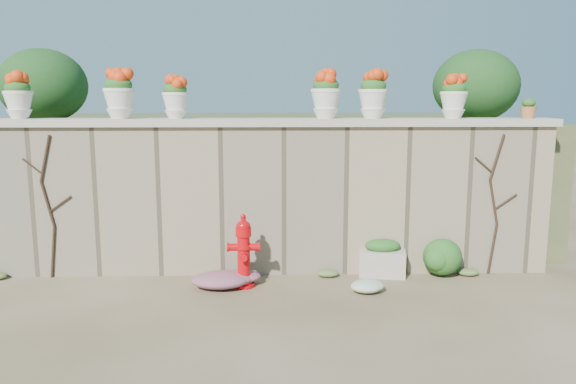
{
  "coord_description": "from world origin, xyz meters",
  "views": [
    {
      "loc": [
        0.28,
        -5.71,
        2.39
      ],
      "look_at": [
        0.46,
        1.4,
        1.18
      ],
      "focal_mm": 35.0,
      "sensor_mm": 36.0,
      "label": 1
    }
  ],
  "objects_px": {
    "planter_box": "(382,259)",
    "fire_hydrant": "(244,251)",
    "urn_pot_0": "(18,97)",
    "terracotta_pot": "(528,109)"
  },
  "relations": [
    {
      "from": "planter_box",
      "to": "fire_hydrant",
      "type": "bearing_deg",
      "value": -157.47
    },
    {
      "from": "fire_hydrant",
      "to": "planter_box",
      "type": "bearing_deg",
      "value": 11.99
    },
    {
      "from": "planter_box",
      "to": "urn_pot_0",
      "type": "distance_m",
      "value": 5.26
    },
    {
      "from": "urn_pot_0",
      "to": "fire_hydrant",
      "type": "bearing_deg",
      "value": -12.74
    },
    {
      "from": "fire_hydrant",
      "to": "terracotta_pot",
      "type": "xyz_separation_m",
      "value": [
        3.8,
        0.67,
        1.75
      ]
    },
    {
      "from": "fire_hydrant",
      "to": "urn_pot_0",
      "type": "bearing_deg",
      "value": 166.51
    },
    {
      "from": "fire_hydrant",
      "to": "planter_box",
      "type": "height_order",
      "value": "fire_hydrant"
    },
    {
      "from": "urn_pot_0",
      "to": "terracotta_pot",
      "type": "distance_m",
      "value": 6.75
    },
    {
      "from": "fire_hydrant",
      "to": "planter_box",
      "type": "xyz_separation_m",
      "value": [
        1.84,
        0.42,
        -0.24
      ]
    },
    {
      "from": "fire_hydrant",
      "to": "urn_pot_0",
      "type": "height_order",
      "value": "urn_pot_0"
    }
  ]
}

